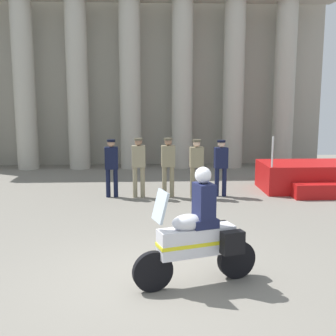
% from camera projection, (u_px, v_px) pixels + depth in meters
% --- Properties ---
extents(ground_plane, '(28.00, 28.00, 0.00)m').
position_uv_depth(ground_plane, '(158.00, 278.00, 7.31)').
color(ground_plane, gray).
extents(colonnade_backdrop, '(15.91, 1.67, 7.47)m').
position_uv_depth(colonnade_backdrop, '(130.00, 71.00, 17.71)').
color(colonnade_backdrop, '#A49F91').
rests_on(colonnade_backdrop, ground_plane).
extents(reviewing_stand, '(2.90, 2.20, 1.76)m').
position_uv_depth(reviewing_stand, '(309.00, 177.00, 13.73)').
color(reviewing_stand, '#B71414').
rests_on(reviewing_stand, ground_plane).
extents(officer_in_row_0, '(0.39, 0.25, 1.68)m').
position_uv_depth(officer_in_row_0, '(112.00, 164.00, 12.76)').
color(officer_in_row_0, black).
rests_on(officer_in_row_0, ground_plane).
extents(officer_in_row_1, '(0.39, 0.25, 1.73)m').
position_uv_depth(officer_in_row_1, '(139.00, 163.00, 12.73)').
color(officer_in_row_1, gray).
rests_on(officer_in_row_1, ground_plane).
extents(officer_in_row_2, '(0.39, 0.25, 1.73)m').
position_uv_depth(officer_in_row_2, '(168.00, 162.00, 12.77)').
color(officer_in_row_2, '#847A5B').
rests_on(officer_in_row_2, ground_plane).
extents(officer_in_row_3, '(0.39, 0.25, 1.69)m').
position_uv_depth(officer_in_row_3, '(196.00, 164.00, 12.71)').
color(officer_in_row_3, '#847A5B').
rests_on(officer_in_row_3, ground_plane).
extents(officer_in_row_4, '(0.39, 0.25, 1.65)m').
position_uv_depth(officer_in_row_4, '(221.00, 163.00, 12.88)').
color(officer_in_row_4, '#141938').
rests_on(officer_in_row_4, ground_plane).
extents(motorcycle_with_rider, '(2.03, 0.93, 1.90)m').
position_uv_depth(motorcycle_with_rider, '(201.00, 236.00, 6.99)').
color(motorcycle_with_rider, black).
rests_on(motorcycle_with_rider, ground_plane).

